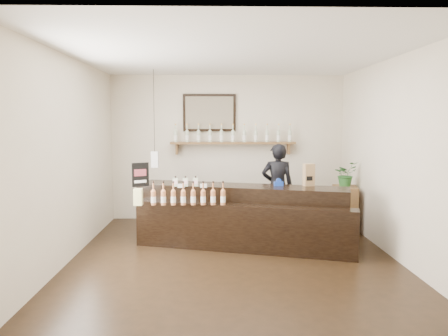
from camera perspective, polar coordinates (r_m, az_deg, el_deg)
ground at (r=6.32m, az=1.17°, el=-11.47°), size 5.00×5.00×0.00m
room_shell at (r=6.03m, az=1.20°, el=4.15°), size 5.00×5.00×5.00m
back_wall_decor at (r=8.40m, az=-0.57°, el=5.04°), size 2.66×0.96×1.69m
counter at (r=6.78m, az=2.20°, el=-6.50°), size 3.31×1.76×1.07m
promo_sign at (r=6.78m, az=-10.86°, el=-0.86°), size 0.24×0.14×0.37m
paper_bag at (r=6.86m, az=11.01°, el=-0.88°), size 0.18×0.15×0.34m
tape_dispenser at (r=6.80m, az=7.14°, el=-1.95°), size 0.14×0.06×0.12m
side_cabinet at (r=7.88m, az=15.47°, el=-5.20°), size 0.49×0.61×0.79m
potted_plant at (r=7.79m, az=15.59°, el=-0.77°), size 0.50×0.48×0.43m
shopkeeper at (r=7.72m, az=6.99°, el=-1.74°), size 0.65×0.45×1.73m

